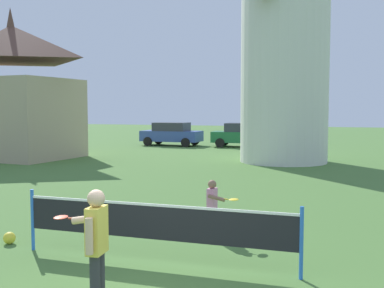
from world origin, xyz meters
The scene contains 7 objects.
tennis_net centered at (-0.45, 1.66, 0.68)m, with size 4.77×0.06×1.10m.
player_near centered at (-0.54, -0.08, 0.85)m, with size 0.83×0.53×1.51m.
player_far centered at (0.03, 3.55, 0.64)m, with size 0.67×0.53×1.13m.
stray_ball centered at (-3.47, 1.84, 0.11)m, with size 0.23×0.23×0.23m, color yellow.
parked_car_blue centered at (-8.65, 24.39, 0.81)m, with size 4.10×2.05×1.56m.
parked_car_green centered at (-3.83, 24.77, 0.81)m, with size 4.05×2.11×1.56m.
chapel centered at (-13.64, 14.66, 3.28)m, with size 6.74×5.24×7.60m.
Camera 1 is at (2.46, -5.32, 2.55)m, focal length 43.89 mm.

